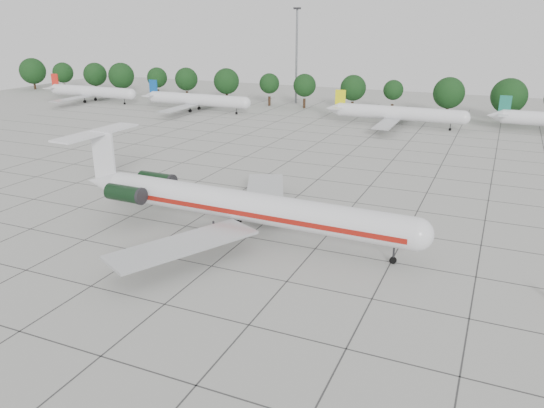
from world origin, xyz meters
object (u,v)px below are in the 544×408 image
object	(u,v)px
bg_airliner_a	(91,92)
floodlight_mast	(297,51)
bg_airliner_b	(197,100)
main_airliner	(230,203)
bg_airliner_c	(398,114)

from	to	relation	value
bg_airliner_a	floodlight_mast	bearing A→B (deg)	21.53
bg_airliner_b	main_airliner	bearing A→B (deg)	-56.13
bg_airliner_a	bg_airliner_c	xyz separation A→B (m)	(87.00, -0.98, 0.00)
main_airliner	floodlight_mast	world-z (taller)	floodlight_mast
bg_airliner_a	bg_airliner_c	world-z (taller)	same
main_airliner	bg_airliner_a	size ratio (longest dim) A/B	1.52
bg_airliner_c	bg_airliner_b	bearing A→B (deg)	-179.49
bg_airliner_a	bg_airliner_c	size ratio (longest dim) A/B	1.00
bg_airliner_b	bg_airliner_c	distance (m)	51.27
bg_airliner_c	main_airliner	bearing A→B (deg)	-94.17
bg_airliner_b	bg_airliner_c	bearing A→B (deg)	0.51
bg_airliner_b	bg_airliner_c	world-z (taller)	same
floodlight_mast	bg_airliner_b	bearing A→B (deg)	-128.99
bg_airliner_a	bg_airliner_b	distance (m)	35.77
bg_airliner_c	floodlight_mast	xyz separation A→B (m)	(-32.80, 22.36, 11.37)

